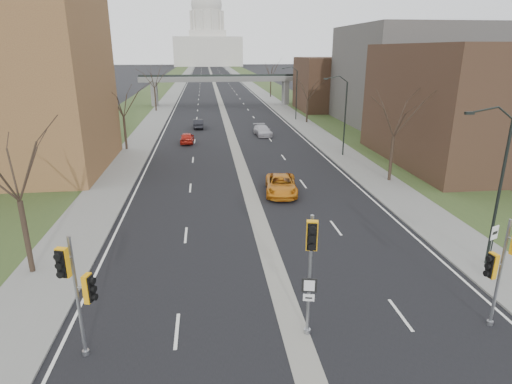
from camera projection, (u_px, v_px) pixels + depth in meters
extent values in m
plane|color=black|center=(302.00, 353.00, 16.92)|extent=(700.00, 700.00, 0.00)
cube|color=black|center=(214.00, 82.00, 158.23)|extent=(20.00, 600.00, 0.01)
cube|color=gray|center=(214.00, 82.00, 158.23)|extent=(1.20, 600.00, 0.02)
cube|color=gray|center=(246.00, 82.00, 159.54)|extent=(4.00, 600.00, 0.12)
cube|color=gray|center=(181.00, 82.00, 156.89)|extent=(4.00, 600.00, 0.12)
cube|color=#2E411E|center=(262.00, 81.00, 160.21)|extent=(8.00, 600.00, 0.10)
cube|color=#2E411E|center=(164.00, 82.00, 156.23)|extent=(8.00, 600.00, 0.10)
cube|color=#442B20|center=(473.00, 105.00, 44.05)|extent=(16.00, 20.00, 12.00)
cube|color=#5B5853|center=(407.00, 76.00, 66.63)|extent=(18.00, 22.00, 15.00)
cube|color=#442B20|center=(335.00, 84.00, 83.71)|extent=(14.00, 14.00, 10.00)
cube|color=slate|center=(154.00, 94.00, 89.95)|extent=(1.20, 2.50, 5.00)
cube|color=slate|center=(285.00, 93.00, 93.04)|extent=(1.20, 2.50, 5.00)
cube|color=slate|center=(221.00, 79.00, 90.55)|extent=(34.00, 3.00, 1.00)
cube|color=black|center=(221.00, 76.00, 90.33)|extent=(34.00, 0.15, 0.50)
cube|color=beige|center=(208.00, 52.00, 315.22)|extent=(48.00, 42.00, 20.00)
cube|color=beige|center=(207.00, 34.00, 311.42)|extent=(26.00, 26.00, 5.00)
cylinder|color=beige|center=(207.00, 21.00, 308.57)|extent=(22.00, 22.00, 14.00)
sphere|color=beige|center=(206.00, 4.00, 305.08)|extent=(22.00, 22.00, 22.00)
cylinder|color=black|center=(499.00, 195.00, 22.57)|extent=(0.16, 0.16, 8.00)
cube|color=black|center=(471.00, 113.00, 20.94)|extent=(0.45, 0.18, 0.14)
cylinder|color=black|center=(345.00, 119.00, 47.07)|extent=(0.16, 0.16, 8.00)
cube|color=black|center=(327.00, 79.00, 45.44)|extent=(0.45, 0.18, 0.14)
cylinder|color=black|center=(296.00, 96.00, 71.56)|extent=(0.16, 0.16, 8.00)
cube|color=black|center=(283.00, 69.00, 69.93)|extent=(0.45, 0.18, 0.14)
cylinder|color=#382B21|center=(26.00, 237.00, 22.35)|extent=(0.28, 0.28, 4.00)
cylinder|color=#382B21|center=(125.00, 133.00, 50.66)|extent=(0.28, 0.28, 3.75)
cylinder|color=#382B21|center=(155.00, 100.00, 82.61)|extent=(0.28, 0.28, 4.25)
cylinder|color=#382B21|center=(391.00, 159.00, 38.41)|extent=(0.28, 0.28, 4.00)
cylinder|color=#382B21|center=(307.00, 111.00, 69.58)|extent=(0.28, 0.28, 3.50)
cylinder|color=#382B21|center=(271.00, 88.00, 107.15)|extent=(0.28, 0.28, 4.25)
cylinder|color=gray|center=(78.00, 298.00, 16.07)|extent=(0.14, 0.14, 5.09)
cylinder|color=gray|center=(86.00, 352.00, 16.84)|extent=(0.27, 0.27, 0.20)
cube|color=orange|center=(63.00, 263.00, 15.05)|extent=(0.51, 0.50, 1.13)
cube|color=orange|center=(88.00, 288.00, 15.83)|extent=(0.50, 0.51, 1.13)
cylinder|color=gray|center=(310.00, 277.00, 17.29)|extent=(0.15, 0.15, 5.39)
cylinder|color=gray|center=(307.00, 331.00, 18.11)|extent=(0.29, 0.29, 0.21)
cube|color=orange|center=(312.00, 235.00, 16.14)|extent=(0.51, 0.50, 1.19)
cube|color=black|center=(309.00, 284.00, 17.38)|extent=(0.62, 0.18, 0.62)
cube|color=silver|center=(309.00, 296.00, 17.56)|extent=(0.46, 0.14, 0.31)
cylinder|color=gray|center=(500.00, 274.00, 17.92)|extent=(0.13, 0.13, 4.97)
cylinder|color=gray|center=(490.00, 323.00, 18.68)|extent=(0.27, 0.27, 0.19)
cube|color=orange|center=(492.00, 266.00, 17.65)|extent=(0.44, 0.46, 1.10)
cylinder|color=black|center=(490.00, 253.00, 22.42)|extent=(0.06, 0.06, 2.35)
cube|color=silver|center=(494.00, 233.00, 22.05)|extent=(0.55, 0.28, 0.75)
imported|color=#B52014|center=(187.00, 138.00, 54.76)|extent=(1.78, 4.15, 1.40)
imported|color=black|center=(199.00, 124.00, 65.22)|extent=(1.50, 4.18, 1.37)
imported|color=orange|center=(281.00, 185.00, 35.53)|extent=(3.16, 5.71, 1.51)
imported|color=#B1AFB7|center=(263.00, 130.00, 59.61)|extent=(2.43, 5.04, 1.41)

